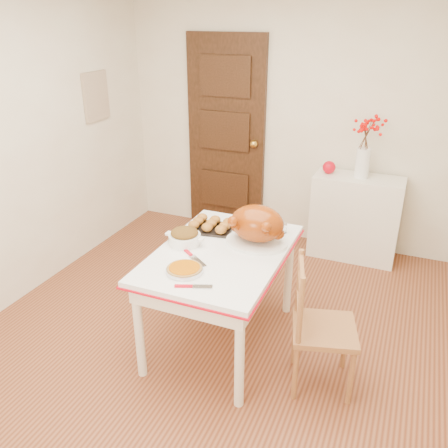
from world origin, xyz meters
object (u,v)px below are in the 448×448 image
at_px(kitchen_table, 221,297).
at_px(chair_oak, 325,327).
at_px(pumpkin_pie, 184,269).
at_px(sideboard, 355,218).
at_px(turkey_platter, 257,226).

bearing_deg(kitchen_table, chair_oak, -11.52).
bearing_deg(pumpkin_pie, sideboard, 69.43).
distance_m(chair_oak, turkey_platter, 0.81).
height_order(kitchen_table, turkey_platter, turkey_platter).
distance_m(sideboard, chair_oak, 1.88).
bearing_deg(kitchen_table, turkey_platter, 46.49).
height_order(sideboard, chair_oak, chair_oak).
bearing_deg(sideboard, kitchen_table, -111.56).
height_order(kitchen_table, pumpkin_pie, pumpkin_pie).
bearing_deg(pumpkin_pie, kitchen_table, 74.38).
distance_m(chair_oak, pumpkin_pie, 0.95).
distance_m(kitchen_table, turkey_platter, 0.58).
xyz_separation_m(turkey_platter, pumpkin_pie, (-0.28, -0.55, -0.12)).
distance_m(sideboard, kitchen_table, 1.85).
height_order(turkey_platter, pumpkin_pie, turkey_platter).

